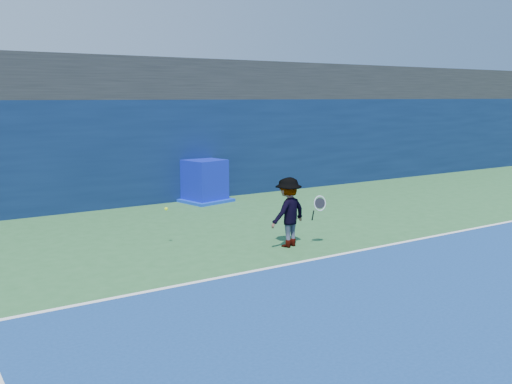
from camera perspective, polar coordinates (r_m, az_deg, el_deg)
ground at (r=8.39m, az=14.12°, el=-12.34°), size 80.00×80.00×0.00m
baseline at (r=10.53m, az=2.09°, el=-7.46°), size 24.00×0.10×0.01m
stadium_band at (r=17.74m, az=-13.98°, el=10.90°), size 36.00×3.00×1.20m
back_wall_assembly at (r=16.86m, az=-12.61°, el=3.89°), size 36.00×1.03×3.00m
equipment_cart at (r=16.98m, az=-5.19°, el=0.95°), size 1.55×1.55×1.25m
tennis_player at (r=11.81m, az=3.26°, el=-2.03°), size 1.24×0.76×1.45m
tennis_ball at (r=12.01m, az=-8.97°, el=-1.68°), size 0.07×0.07×0.07m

